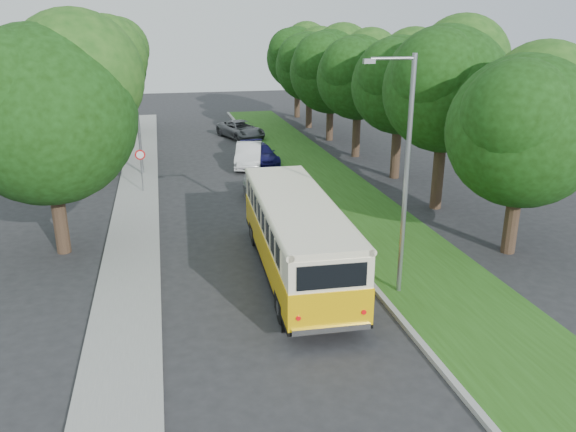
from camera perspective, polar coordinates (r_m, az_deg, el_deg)
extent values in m
plane|color=#262628|center=(20.91, -2.59, -6.04)|extent=(120.00, 120.00, 0.00)
cube|color=gray|center=(26.16, 3.22, -0.63)|extent=(0.20, 70.00, 0.15)
cube|color=#264F15|center=(26.88, 8.04, -0.28)|extent=(4.50, 70.00, 0.13)
cube|color=gray|center=(25.29, -15.43, -2.05)|extent=(2.20, 70.00, 0.12)
cylinder|color=#332319|center=(24.08, 21.85, 0.26)|extent=(0.56, 0.56, 3.35)
sphere|color=black|center=(23.32, 22.83, 7.92)|extent=(5.85, 5.85, 5.85)
sphere|color=black|center=(24.23, 24.41, 10.89)|extent=(4.38, 4.38, 4.38)
sphere|color=black|center=(22.12, 22.27, 9.39)|extent=(4.09, 4.09, 4.09)
cylinder|color=#332319|center=(28.79, 15.05, 4.84)|extent=(0.56, 0.56, 4.26)
sphere|color=black|center=(28.15, 15.72, 12.30)|extent=(5.98, 5.98, 5.98)
sphere|color=black|center=(29.08, 17.25, 14.73)|extent=(4.49, 4.49, 4.49)
sphere|color=black|center=(27.01, 14.89, 13.72)|extent=(4.19, 4.19, 4.19)
cylinder|color=#332319|center=(34.23, 10.93, 7.05)|extent=(0.56, 0.56, 3.95)
sphere|color=black|center=(33.70, 11.31, 12.91)|extent=(5.61, 5.61, 5.61)
sphere|color=black|center=(34.53, 12.59, 14.83)|extent=(4.21, 4.21, 4.21)
sphere|color=black|center=(32.67, 10.50, 14.01)|extent=(3.92, 3.92, 3.92)
cylinder|color=#332319|center=(39.58, 6.96, 8.76)|extent=(0.56, 0.56, 3.86)
sphere|color=black|center=(39.12, 7.17, 13.79)|extent=(5.64, 5.64, 5.64)
sphere|color=black|center=(39.91, 8.34, 15.46)|extent=(4.23, 4.23, 4.23)
sphere|color=black|center=(38.12, 6.34, 14.75)|extent=(3.95, 3.95, 3.95)
cylinder|color=#332319|center=(45.18, 4.27, 9.92)|extent=(0.56, 0.56, 3.58)
sphere|color=black|center=(44.77, 4.38, 14.40)|extent=(6.36, 6.36, 6.36)
sphere|color=black|center=(45.63, 5.57, 16.05)|extent=(4.77, 4.77, 4.77)
sphere|color=black|center=(43.68, 3.49, 15.35)|extent=(4.45, 4.45, 4.45)
cylinder|color=#332319|center=(50.85, 2.14, 11.02)|extent=(0.56, 0.56, 3.68)
sphere|color=black|center=(50.49, 2.19, 14.92)|extent=(5.91, 5.91, 5.91)
sphere|color=black|center=(51.27, 3.19, 16.29)|extent=(4.43, 4.43, 4.43)
sphere|color=black|center=(49.51, 1.40, 15.71)|extent=(4.14, 4.14, 4.14)
cylinder|color=#332319|center=(56.69, 0.94, 12.04)|extent=(0.56, 0.56, 4.05)
sphere|color=black|center=(56.36, 0.96, 15.74)|extent=(5.97, 5.97, 5.97)
sphere|color=black|center=(57.14, 1.88, 16.97)|extent=(4.48, 4.48, 4.48)
sphere|color=black|center=(55.40, 0.22, 16.46)|extent=(4.18, 4.18, 4.18)
cylinder|color=#332319|center=(24.10, -22.28, 0.64)|extent=(0.56, 0.56, 3.68)
sphere|color=black|center=(23.30, -23.41, 9.33)|extent=(6.80, 6.80, 6.80)
sphere|color=black|center=(23.63, -20.67, 13.12)|extent=(5.10, 5.10, 5.10)
sphere|color=black|center=(22.58, -26.63, 10.82)|extent=(4.76, 4.76, 4.76)
cylinder|color=#332319|center=(37.58, -19.15, 7.18)|extent=(0.56, 0.56, 3.68)
sphere|color=black|center=(37.07, -19.77, 12.79)|extent=(6.80, 6.80, 6.80)
sphere|color=black|center=(37.53, -18.04, 15.12)|extent=(5.10, 5.10, 5.10)
sphere|color=black|center=(36.29, -21.71, 13.82)|extent=(4.76, 4.76, 4.76)
cylinder|color=#332319|center=(49.36, -17.82, 9.91)|extent=(0.56, 0.56, 3.68)
sphere|color=black|center=(48.97, -18.26, 14.19)|extent=(6.80, 6.80, 6.80)
sphere|color=black|center=(49.49, -16.94, 15.94)|extent=(5.10, 5.10, 5.10)
sphere|color=black|center=(48.18, -19.70, 14.99)|extent=(4.76, 4.76, 4.76)
cylinder|color=gray|center=(18.50, 11.90, 3.41)|extent=(0.16, 0.16, 8.00)
cylinder|color=gray|center=(17.60, 10.61, 15.46)|extent=(1.40, 0.10, 0.10)
cube|color=gray|center=(17.33, 8.23, 15.30)|extent=(0.35, 0.16, 0.14)
cylinder|color=gray|center=(35.07, -15.03, 9.98)|extent=(0.16, 0.16, 7.50)
cylinder|color=gray|center=(34.77, -16.74, 15.74)|extent=(1.40, 0.10, 0.10)
cube|color=gray|center=(34.82, -18.01, 15.51)|extent=(0.35, 0.16, 0.14)
cylinder|color=gray|center=(31.62, -14.66, 4.45)|extent=(0.06, 0.06, 2.50)
cone|color=red|center=(31.38, -14.79, 6.03)|extent=(0.56, 0.02, 0.56)
cone|color=white|center=(31.36, -14.79, 6.02)|extent=(0.40, 0.02, 0.40)
imported|color=#A0A0A4|center=(28.93, -2.16, 2.73)|extent=(2.26, 4.60, 1.51)
imported|color=white|center=(36.74, -3.99, 6.20)|extent=(2.54, 4.83, 1.52)
imported|color=navy|center=(37.61, -2.88, 6.33)|extent=(2.32, 4.58, 1.28)
imported|color=#55575D|center=(46.19, -4.82, 8.74)|extent=(3.89, 5.57, 1.41)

